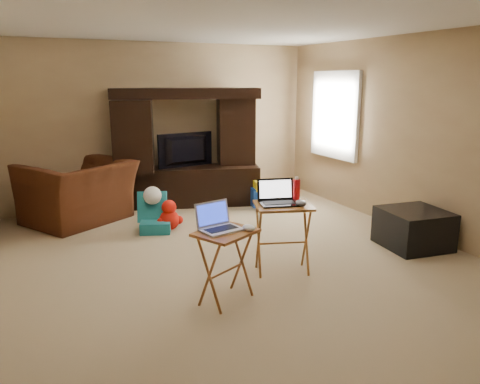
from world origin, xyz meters
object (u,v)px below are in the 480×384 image
tray_table_right (283,239)px  mouse_right (301,203)px  television (188,150)px  laptop_left (221,218)px  push_toy (269,193)px  ottoman (414,228)px  recliner (78,192)px  laptop_right (279,193)px  water_bottle (296,190)px  entertainment_center (187,148)px  tray_table_left (226,266)px  child_rocker (155,212)px  mouse_left (249,228)px  plush_toy (169,215)px

tray_table_right → mouse_right: (0.13, -0.12, 0.39)m
television → tray_table_right: size_ratio=1.28×
tray_table_right → laptop_left: bearing=-140.4°
push_toy → ottoman: ottoman is taller
recliner → laptop_right: size_ratio=3.45×
mouse_right → water_bottle: 0.23m
entertainment_center → tray_table_left: (-0.80, -3.32, -0.58)m
child_rocker → tray_table_right: bearing=-45.6°
mouse_right → water_bottle: (0.07, 0.20, 0.08)m
ottoman → entertainment_center: bearing=120.7°
push_toy → ottoman: (0.68, -2.32, 0.01)m
entertainment_center → television: bearing=-72.8°
tray_table_right → mouse_right: 0.43m
tray_table_left → mouse_left: mouse_left is taller
recliner → tray_table_left: recliner is taller
plush_toy → push_toy: bearing=14.8°
laptop_right → recliner: bearing=135.9°
recliner → laptop_right: laptop_right is taller
plush_toy → ottoman: (2.43, -1.86, 0.02)m
tray_table_left → mouse_right: mouse_right is taller
laptop_left → plush_toy: bearing=73.7°
laptop_left → tray_table_right: bearing=9.7°
child_rocker → ottoman: size_ratio=0.74×
child_rocker → tray_table_left: (0.05, -2.20, 0.07)m
child_rocker → laptop_right: size_ratio=1.36×
laptop_left → water_bottle: water_bottle is taller
laptop_right → mouse_right: bearing=-24.6°
laptop_right → mouse_left: bearing=-126.7°
entertainment_center → ottoman: size_ratio=3.19×
entertainment_center → mouse_left: 3.45m
mouse_right → entertainment_center: bearing=92.2°
tray_table_left → water_bottle: size_ratio=2.95×
recliner → tray_table_right: bearing=90.7°
plush_toy → laptop_right: bearing=-71.7°
recliner → plush_toy: (1.03, -0.88, -0.22)m
television → recliner: bearing=-2.0°
plush_toy → laptop_right: laptop_right is taller
mouse_right → recliner: bearing=122.3°
recliner → tray_table_left: bearing=75.3°
push_toy → mouse_left: 3.25m
child_rocker → mouse_left: size_ratio=3.86×
laptop_left → push_toy: bearing=42.1°
child_rocker → tray_table_left: tray_table_left is taller
entertainment_center → child_rocker: entertainment_center is taller
mouse_left → ottoman: bearing=9.7°
ottoman → mouse_right: size_ratio=4.75×
laptop_left → ottoman: bearing=-5.1°
child_rocker → water_bottle: size_ratio=2.31×
push_toy → tray_table_right: 2.57m
television → child_rocker: (-0.84, -1.07, -0.61)m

